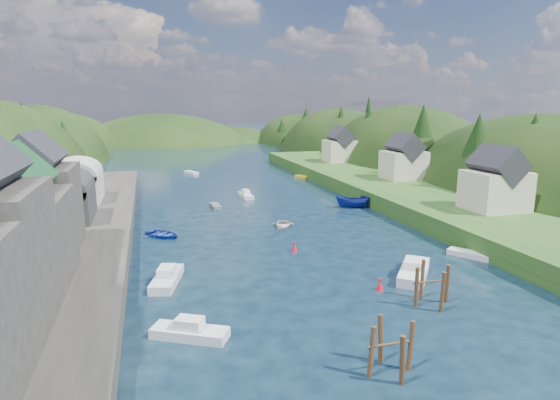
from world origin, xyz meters
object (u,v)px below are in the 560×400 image
object	(u,v)px
piling_cluster_near	(391,353)
piling_cluster_far	(432,288)
channel_buoy_near	(380,285)
channel_buoy_far	(294,247)

from	to	relation	value
piling_cluster_near	piling_cluster_far	size ratio (longest dim) A/B	0.97
piling_cluster_far	channel_buoy_near	world-z (taller)	piling_cluster_far
channel_buoy_near	piling_cluster_near	bearing A→B (deg)	-114.84
piling_cluster_near	channel_buoy_near	world-z (taller)	piling_cluster_near
piling_cluster_far	channel_buoy_near	xyz separation A→B (m)	(-2.55, 3.83, -0.88)
piling_cluster_far	channel_buoy_far	bearing A→B (deg)	111.56
piling_cluster_near	channel_buoy_far	distance (m)	24.13
piling_cluster_far	channel_buoy_far	xyz separation A→B (m)	(-6.40, 16.19, -0.88)
piling_cluster_far	channel_buoy_near	bearing A→B (deg)	123.71
piling_cluster_near	channel_buoy_far	world-z (taller)	piling_cluster_near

